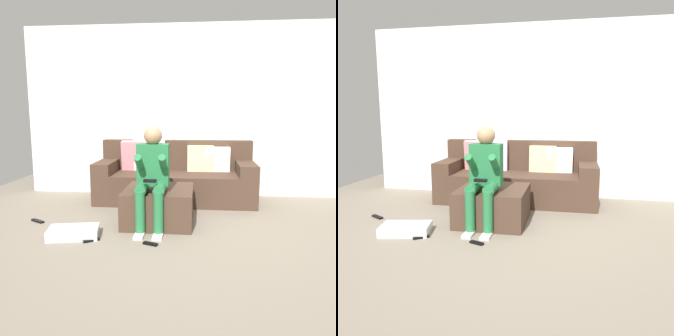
{
  "view_description": "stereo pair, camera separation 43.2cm",
  "coord_description": "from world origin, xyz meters",
  "views": [
    {
      "loc": [
        0.09,
        -3.22,
        1.29
      ],
      "look_at": [
        -0.31,
        1.09,
        0.58
      ],
      "focal_mm": 35.64,
      "sensor_mm": 36.0,
      "label": 1
    },
    {
      "loc": [
        0.51,
        -3.16,
        1.29
      ],
      "look_at": [
        -0.31,
        1.09,
        0.58
      ],
      "focal_mm": 35.64,
      "sensor_mm": 36.0,
      "label": 2
    }
  ],
  "objects": [
    {
      "name": "ground_plane",
      "position": [
        0.0,
        0.0,
        0.0
      ],
      "size": [
        6.89,
        6.89,
        0.0
      ],
      "primitive_type": "plane",
      "color": "slate"
    },
    {
      "name": "wall_back",
      "position": [
        0.0,
        2.05,
        1.31
      ],
      "size": [
        5.3,
        0.1,
        2.62
      ],
      "primitive_type": "cube",
      "color": "white",
      "rests_on": "ground_plane"
    },
    {
      "name": "couch_sectional",
      "position": [
        -0.26,
        1.64,
        0.34
      ],
      "size": [
        2.29,
        0.86,
        0.9
      ],
      "color": "#473326",
      "rests_on": "ground_plane"
    },
    {
      "name": "ottoman",
      "position": [
        -0.38,
        0.6,
        0.21
      ],
      "size": [
        0.8,
        0.81,
        0.41
      ],
      "primitive_type": "cube",
      "color": "#473326",
      "rests_on": "ground_plane"
    },
    {
      "name": "person_seated",
      "position": [
        -0.43,
        0.4,
        0.64
      ],
      "size": [
        0.36,
        0.61,
        1.15
      ],
      "color": "#26723F",
      "rests_on": "ground_plane"
    },
    {
      "name": "storage_bin",
      "position": [
        -1.21,
        0.02,
        0.05
      ],
      "size": [
        0.57,
        0.41,
        0.1
      ],
      "primitive_type": "cube",
      "rotation": [
        0.0,
        0.0,
        0.2
      ],
      "color": "silver",
      "rests_on": "ground_plane"
    },
    {
      "name": "remote_near_ottoman",
      "position": [
        -0.38,
        -0.11,
        0.01
      ],
      "size": [
        0.16,
        0.1,
        0.02
      ],
      "primitive_type": "cube",
      "rotation": [
        0.0,
        0.0,
        -0.36
      ],
      "color": "black",
      "rests_on": "ground_plane"
    },
    {
      "name": "remote_by_storage_bin",
      "position": [
        -0.99,
        -0.08,
        0.01
      ],
      "size": [
        0.16,
        0.14,
        0.02
      ],
      "primitive_type": "cube",
      "rotation": [
        0.0,
        0.0,
        0.62
      ],
      "color": "black",
      "rests_on": "ground_plane"
    },
    {
      "name": "remote_under_side_table",
      "position": [
        -1.83,
        0.46,
        0.01
      ],
      "size": [
        0.19,
        0.14,
        0.02
      ],
      "primitive_type": "cube",
      "rotation": [
        0.0,
        0.0,
        -0.52
      ],
      "color": "black",
      "rests_on": "ground_plane"
    }
  ]
}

